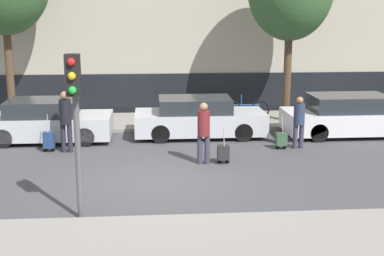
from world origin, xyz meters
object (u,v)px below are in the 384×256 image
parked_car_1 (199,118)px  parked_bicycle (246,110)px  parked_car_2 (352,116)px  trolley_right (281,139)px  pedestrian_center (204,129)px  trolley_center (223,153)px  parked_car_0 (47,121)px  trolley_left (49,140)px  pedestrian_left (66,118)px  pedestrian_right (299,119)px  traffic_light (75,103)px

parked_car_1 → parked_bicycle: size_ratio=2.44×
parked_car_2 → trolley_right: size_ratio=4.44×
parked_car_2 → pedestrian_center: pedestrian_center is taller
trolley_center → parked_bicycle: parked_bicycle is taller
parked_car_0 → pedestrian_center: size_ratio=2.35×
parked_car_1 → pedestrian_center: size_ratio=2.52×
parked_car_1 → trolley_center: (0.39, -3.28, -0.31)m
parked_car_0 → trolley_center: (5.33, -3.08, -0.32)m
parked_car_1 → trolley_left: (-4.66, -1.64, -0.27)m
parked_car_0 → parked_car_2: bearing=-0.0°
pedestrian_left → pedestrian_right: (7.03, -0.08, -0.15)m
parked_car_0 → trolley_right: (7.31, -1.66, -0.33)m
trolley_left → parked_bicycle: (6.63, 3.69, 0.13)m
pedestrian_center → trolley_right: pedestrian_center is taller
parked_car_0 → parked_car_2: parked_car_2 is taller
parked_car_2 → pedestrian_right: (-2.27, -1.58, 0.26)m
pedestrian_left → traffic_light: traffic_light is taller
parked_car_1 → traffic_light: traffic_light is taller
parked_car_0 → pedestrian_right: bearing=-11.4°
parked_car_0 → pedestrian_center: 5.68m
parked_car_2 → traffic_light: traffic_light is taller
parked_car_2 → trolley_center: bearing=-147.3°
parked_car_1 → pedestrian_center: pedestrian_center is taller
trolley_center → trolley_right: size_ratio=1.01×
trolley_center → trolley_right: bearing=35.6°
parked_car_0 → traffic_light: (1.89, -6.90, 1.78)m
parked_car_0 → trolley_left: size_ratio=3.52×
trolley_center → parked_car_1: bearing=96.8°
parked_car_0 → pedestrian_right: (7.86, -1.58, 0.27)m
parked_car_2 → traffic_light: size_ratio=1.38×
trolley_center → pedestrian_right: (2.52, 1.50, 0.59)m
parked_car_2 → trolley_left: parked_car_2 is taller
parked_car_1 → parked_bicycle: 2.85m
pedestrian_left → traffic_light: (1.06, -5.40, 1.36)m
parked_car_2 → parked_bicycle: size_ratio=2.62×
traffic_light → parked_car_0: bearing=105.3°
parked_car_2 → pedestrian_left: 9.42m
parked_car_0 → parked_car_1: 4.94m
parked_car_1 → pedestrian_left: (-4.11, -1.71, 0.43)m
pedestrian_center → traffic_light: traffic_light is taller
trolley_left → traffic_light: size_ratio=0.34×
pedestrian_left → pedestrian_center: bearing=-13.4°
trolley_center → pedestrian_right: pedestrian_right is taller
parked_car_1 → trolley_left: size_ratio=3.78×
pedestrian_right → trolley_center: bearing=-157.5°
pedestrian_right → trolley_right: size_ratio=1.53×
parked_bicycle → pedestrian_left: bearing=-148.2°
parked_car_0 → parked_bicycle: (6.91, 2.26, -0.15)m
pedestrian_right → trolley_left: bearing=170.7°
parked_car_1 → trolley_center: 3.32m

